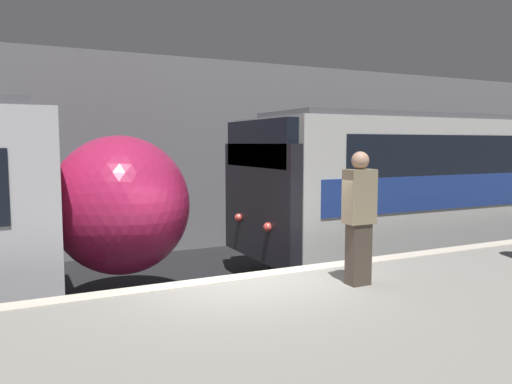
# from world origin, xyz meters

# --- Properties ---
(ground_plane) EXTENTS (120.00, 120.00, 0.00)m
(ground_plane) POSITION_xyz_m (0.00, 0.00, 0.00)
(ground_plane) COLOR black
(station_rear_barrier) EXTENTS (50.00, 0.15, 5.28)m
(station_rear_barrier) POSITION_xyz_m (0.00, 7.02, 2.64)
(station_rear_barrier) COLOR gray
(station_rear_barrier) RESTS_ON ground
(person_waiting) EXTENTS (0.38, 0.24, 1.71)m
(person_waiting) POSITION_xyz_m (1.14, -1.14, 2.05)
(person_waiting) COLOR #473D33
(person_waiting) RESTS_ON platform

